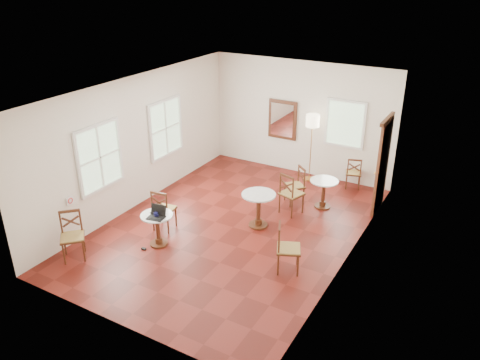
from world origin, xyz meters
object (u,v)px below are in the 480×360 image
at_px(water_glass, 154,212).
at_px(navy_mug, 156,215).
at_px(chair_mid_b, 287,248).
at_px(cafe_table_near, 158,226).
at_px(mouse, 152,213).
at_px(chair_mid_a, 291,194).
at_px(power_adapter, 144,249).
at_px(chair_back_a, 354,173).
at_px(cafe_table_mid, 258,206).
at_px(cafe_table_back, 324,191).
at_px(chair_near_a, 163,209).
at_px(chair_near_b, 72,236).
at_px(floor_lamp, 312,125).
at_px(chair_back_b, 295,185).
at_px(laptop, 157,214).

bearing_deg(water_glass, navy_mug, -35.19).
bearing_deg(chair_mid_b, cafe_table_near, 75.99).
bearing_deg(mouse, chair_mid_a, 33.59).
bearing_deg(power_adapter, chair_back_a, 60.87).
distance_m(cafe_table_mid, cafe_table_back, 1.76).
relative_size(chair_mid_a, power_adapter, 10.87).
bearing_deg(chair_near_a, cafe_table_mid, -155.70).
xyz_separation_m(chair_near_a, chair_near_b, (-0.82, -1.72, 0.01)).
bearing_deg(floor_lamp, chair_mid_a, -80.36).
bearing_deg(power_adapter, navy_mug, 52.55).
relative_size(cafe_table_near, chair_back_b, 0.77).
bearing_deg(laptop, floor_lamp, 63.79).
height_order(chair_back_b, power_adapter, chair_back_b).
bearing_deg(chair_near_b, chair_back_a, 11.28).
height_order(cafe_table_mid, laptop, laptop).
bearing_deg(laptop, cafe_table_near, 126.97).
relative_size(laptop, water_glass, 3.69).
height_order(chair_back_a, mouse, chair_back_a).
relative_size(cafe_table_near, mouse, 7.26).
bearing_deg(laptop, cafe_table_back, 45.94).
xyz_separation_m(chair_back_b, navy_mug, (-1.58, -3.17, 0.29)).
height_order(cafe_table_near, chair_back_a, chair_back_a).
height_order(chair_mid_a, laptop, chair_mid_a).
relative_size(cafe_table_mid, chair_mid_b, 0.81).
relative_size(chair_near_b, chair_mid_a, 0.96).
height_order(cafe_table_mid, power_adapter, cafe_table_mid).
relative_size(chair_near_b, chair_back_b, 1.08).
bearing_deg(mouse, cafe_table_back, 32.87).
relative_size(chair_back_a, navy_mug, 7.16).
relative_size(chair_mid_a, chair_mid_b, 1.04).
bearing_deg(cafe_table_back, chair_mid_a, -129.73).
relative_size(chair_near_a, chair_back_b, 1.06).
bearing_deg(laptop, navy_mug, -175.76).
xyz_separation_m(cafe_table_mid, navy_mug, (-1.35, -1.73, 0.25)).
bearing_deg(chair_mid_a, power_adapter, 73.77).
bearing_deg(chair_near_a, chair_mid_a, -144.82).
distance_m(chair_mid_a, chair_back_b, 0.58).
distance_m(chair_near_a, chair_near_b, 1.91).
bearing_deg(water_glass, chair_mid_b, 10.43).
bearing_deg(cafe_table_near, chair_back_a, 60.53).
height_order(cafe_table_back, chair_back_a, chair_back_a).
bearing_deg(laptop, chair_near_a, 110.13).
relative_size(floor_lamp, laptop, 4.85).
distance_m(chair_back_a, navy_mug, 5.28).
bearing_deg(floor_lamp, mouse, -108.86).
distance_m(laptop, water_glass, 0.12).
bearing_deg(mouse, chair_mid_b, -10.06).
relative_size(cafe_table_near, power_adapter, 7.48).
bearing_deg(power_adapter, cafe_table_near, 66.16).
distance_m(laptop, power_adapter, 0.78).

